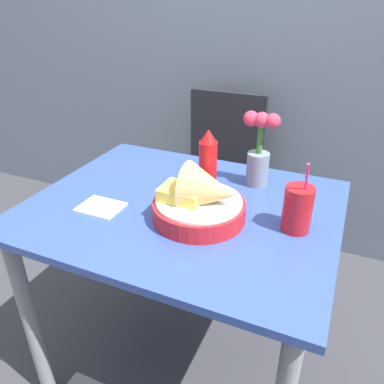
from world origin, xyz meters
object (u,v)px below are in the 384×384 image
(chair_far_window, at_px, (220,165))
(drink_cup, at_px, (297,211))
(ketchup_bottle, at_px, (208,160))
(flower_vase, at_px, (259,151))
(food_basket, at_px, (202,201))

(chair_far_window, xyz_separation_m, drink_cup, (0.50, -0.80, 0.27))
(ketchup_bottle, bearing_deg, drink_cup, -24.91)
(ketchup_bottle, distance_m, flower_vase, 0.17)
(drink_cup, bearing_deg, chair_far_window, 122.20)
(food_basket, distance_m, flower_vase, 0.30)
(chair_far_window, height_order, flower_vase, flower_vase)
(food_basket, xyz_separation_m, ketchup_bottle, (-0.06, 0.20, 0.04))
(flower_vase, bearing_deg, drink_cup, -53.62)
(chair_far_window, height_order, ketchup_bottle, ketchup_bottle)
(ketchup_bottle, bearing_deg, food_basket, -72.55)
(drink_cup, xyz_separation_m, flower_vase, (-0.17, 0.23, 0.06))
(food_basket, bearing_deg, chair_far_window, 106.10)
(drink_cup, bearing_deg, ketchup_bottle, 155.09)
(ketchup_bottle, relative_size, flower_vase, 0.80)
(drink_cup, bearing_deg, food_basket, -168.78)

